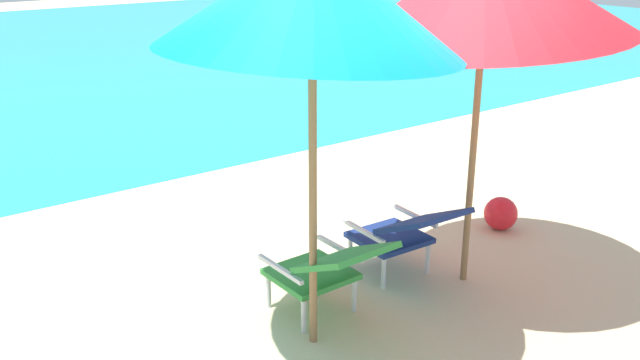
{
  "coord_description": "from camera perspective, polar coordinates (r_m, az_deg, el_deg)",
  "views": [
    {
      "loc": [
        -2.94,
        -3.63,
        2.54
      ],
      "look_at": [
        0.0,
        0.33,
        0.75
      ],
      "focal_mm": 38.97,
      "sensor_mm": 36.0,
      "label": 1
    }
  ],
  "objects": [
    {
      "name": "lounge_chair_left",
      "position": [
        4.69,
        0.54,
        -7.15
      ],
      "size": [
        0.56,
        0.89,
        0.68
      ],
      "color": "#338E3D",
      "rests_on": "ground_plane"
    },
    {
      "name": "ground_plane",
      "position": [
        8.56,
        -14.77,
        2.02
      ],
      "size": [
        40.0,
        40.0,
        0.0
      ],
      "primitive_type": "plane",
      "color": "beige"
    },
    {
      "name": "lounge_chair_right",
      "position": [
        5.27,
        6.96,
        -4.14
      ],
      "size": [
        0.57,
        0.9,
        0.68
      ],
      "color": "navy",
      "rests_on": "ground_plane"
    },
    {
      "name": "beach_ball",
      "position": [
        6.4,
        14.63,
        -2.68
      ],
      "size": [
        0.3,
        0.3,
        0.3
      ],
      "primitive_type": "sphere",
      "color": "red",
      "rests_on": "ground_plane"
    }
  ]
}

